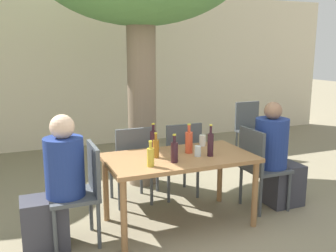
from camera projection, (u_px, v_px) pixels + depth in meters
ground_plane at (179, 223)px, 3.90m from camera, size 30.00×30.00×0.00m
cafe_building_wall at (100, 70)px, 6.90m from camera, size 10.00×0.08×2.80m
dining_table_front at (179, 164)px, 3.77m from camera, size 1.48×0.82×0.73m
patio_chair_0 at (82, 187)px, 3.44m from camera, size 0.44×0.44×0.93m
patio_chair_1 at (259, 163)px, 4.15m from camera, size 0.44×0.44×0.93m
patio_chair_2 at (133, 160)px, 4.27m from camera, size 0.44×0.44×0.93m
patio_chair_3 at (180, 155)px, 4.49m from camera, size 0.44×0.44×0.93m
patio_chair_4 at (250, 127)px, 6.12m from camera, size 0.44×0.44×0.93m
person_seated_0 at (56, 189)px, 3.35m from camera, size 0.58×0.35×1.22m
person_seated_1 at (277, 160)px, 4.24m from camera, size 0.58×0.37×1.22m
wine_bottle_0 at (174, 151)px, 3.53m from camera, size 0.07×0.07×0.27m
oil_cruet_1 at (151, 157)px, 3.40m from camera, size 0.07×0.07×0.24m
wine_bottle_2 at (210, 144)px, 3.73m from camera, size 0.06×0.06×0.32m
amber_bottle_3 at (156, 148)px, 3.68m from camera, size 0.06×0.06×0.25m
soda_bottle_4 at (189, 142)px, 3.85m from camera, size 0.08×0.08×0.31m
wine_bottle_5 at (153, 140)px, 3.94m from camera, size 0.07×0.07×0.29m
drinking_glass_0 at (202, 140)px, 4.13m from camera, size 0.07×0.07×0.12m
drinking_glass_1 at (198, 151)px, 3.74m from camera, size 0.07×0.07×0.11m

